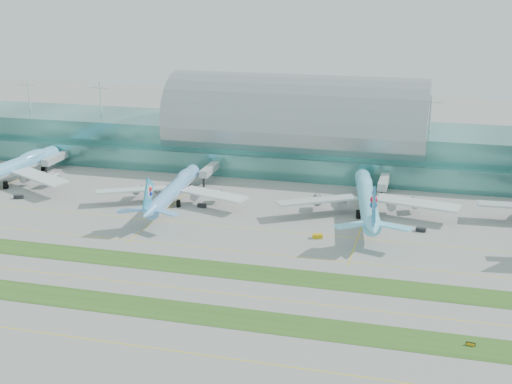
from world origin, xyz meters
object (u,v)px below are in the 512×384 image
(airliner_a, at_px, (5,169))
(taxiway_sign_east, at_px, (471,344))
(airliner_b, at_px, (174,189))
(airliner_c, at_px, (367,198))
(terminal, at_px, (296,137))

(airliner_a, distance_m, taxiway_sign_east, 211.56)
(airliner_b, height_order, airliner_c, airliner_c)
(airliner_a, xyz_separation_m, airliner_c, (153.89, -0.08, -0.39))
(airliner_a, relative_size, airliner_b, 1.17)
(terminal, distance_m, airliner_c, 74.87)
(terminal, height_order, airliner_a, terminal)
(taxiway_sign_east, bearing_deg, airliner_c, 119.09)
(airliner_a, bearing_deg, taxiway_sign_east, -20.28)
(terminal, relative_size, airliner_b, 4.85)
(airliner_c, height_order, taxiway_sign_east, airliner_c)
(airliner_a, height_order, airliner_c, airliner_a)
(airliner_b, relative_size, taxiway_sign_east, 30.06)
(airliner_a, bearing_deg, airliner_b, 1.80)
(airliner_c, bearing_deg, taxiway_sign_east, -78.44)
(airliner_c, distance_m, taxiway_sign_east, 100.05)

